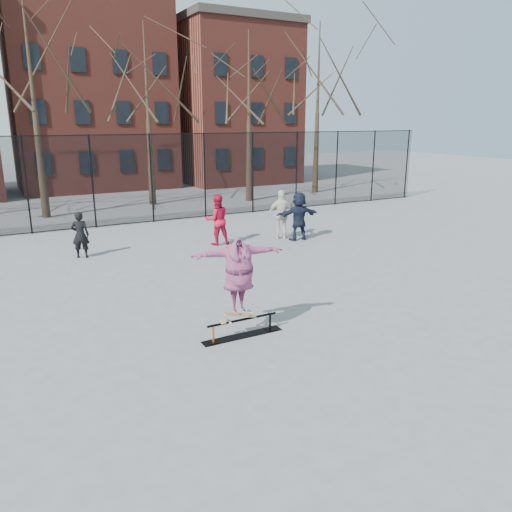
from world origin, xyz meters
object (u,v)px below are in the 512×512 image
bystander_red (217,220)px  bystander_navy (299,216)px  skater (239,279)px  bystander_black (80,235)px  skateboard (239,317)px  bystander_white (282,215)px  skate_rail (243,329)px

bystander_red → bystander_navy: size_ratio=1.00×
skater → bystander_black: 8.61m
bystander_navy → skater: bearing=55.1°
skateboard → bystander_black: (-1.87, 8.39, 0.34)m
bystander_black → bystander_navy: size_ratio=0.84×
bystander_red → skater: bearing=75.7°
bystander_white → bystander_navy: size_ratio=1.02×
bystander_white → bystander_navy: 0.69m
skateboard → bystander_red: bystander_red is taller
skater → bystander_red: size_ratio=1.05×
skater → skateboard: bearing=-80.4°
bystander_black → bystander_navy: bystander_navy is taller
skate_rail → bystander_red: bystander_red is taller
skate_rail → bystander_black: size_ratio=1.17×
bystander_black → bystander_navy: (7.98, -1.34, 0.15)m
skater → bystander_black: (-1.87, 8.39, -0.53)m
skateboard → bystander_white: (5.65, 7.57, 0.50)m
bystander_navy → skateboard: bearing=55.1°
skateboard → bystander_red: 8.46m
bystander_red → bystander_white: bearing=179.6°
bystander_black → skateboard: bearing=123.1°
skater → bystander_navy: (6.11, 7.05, -0.38)m
bystander_red → bystander_white: size_ratio=0.98×
skater → bystander_navy: size_ratio=1.06×
skate_rail → skater: (-0.08, 0.00, 1.16)m
skateboard → skater: size_ratio=0.41×
bystander_navy → bystander_red: bearing=-9.2°
skate_rail → bystander_navy: bearing=49.4°
skateboard → skate_rail: bearing=0.0°
skateboard → bystander_black: bystander_black is taller
skater → bystander_white: 9.45m
bystander_black → bystander_white: (7.51, -0.82, 0.17)m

